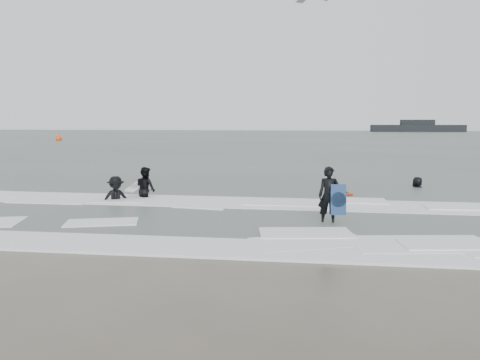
# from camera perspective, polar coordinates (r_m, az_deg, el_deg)

# --- Properties ---
(ground) EXTENTS (320.00, 320.00, 0.00)m
(ground) POSITION_cam_1_polar(r_m,az_deg,el_deg) (12.80, -3.44, -7.66)
(ground) COLOR brown
(ground) RESTS_ON ground
(sea) EXTENTS (320.00, 320.00, 0.00)m
(sea) POSITION_cam_1_polar(r_m,az_deg,el_deg) (92.18, 7.15, 5.08)
(sea) COLOR #47544C
(sea) RESTS_ON ground
(surfer_centre) EXTENTS (0.69, 0.46, 1.87)m
(surfer_centre) POSITION_cam_1_polar(r_m,az_deg,el_deg) (15.30, 10.71, -5.31)
(surfer_centre) COLOR black
(surfer_centre) RESTS_ON ground
(surfer_wading) EXTENTS (1.18, 1.13, 1.92)m
(surfer_wading) POSITION_cam_1_polar(r_m,az_deg,el_deg) (20.29, -11.40, -2.27)
(surfer_wading) COLOR black
(surfer_wading) RESTS_ON ground
(surfer_breaker) EXTENTS (1.41, 1.29, 1.91)m
(surfer_breaker) POSITION_cam_1_polar(r_m,az_deg,el_deg) (19.81, -14.87, -2.59)
(surfer_breaker) COLOR black
(surfer_breaker) RESTS_ON ground
(surfer_right_near) EXTENTS (0.90, 1.00, 1.63)m
(surfer_right_near) POSITION_cam_1_polar(r_m,az_deg,el_deg) (21.04, 11.05, -1.92)
(surfer_right_near) COLOR black
(surfer_right_near) RESTS_ON ground
(surfer_right_far) EXTENTS (0.98, 0.97, 1.72)m
(surfer_right_far) POSITION_cam_1_polar(r_m,az_deg,el_deg) (24.64, 20.80, -0.95)
(surfer_right_far) COLOR black
(surfer_right_far) RESTS_ON ground
(surf_foam) EXTENTS (30.03, 9.06, 0.09)m
(surf_foam) POSITION_cam_1_polar(r_m,az_deg,el_deg) (16.33, -0.70, -4.25)
(surf_foam) COLOR white
(surf_foam) RESTS_ON ground
(bodyboards) EXTENTS (9.58, 6.99, 1.25)m
(bodyboards) POSITION_cam_1_polar(r_m,az_deg,el_deg) (18.45, 3.24, -1.50)
(bodyboards) COLOR #10284E
(bodyboards) RESTS_ON ground
(buoy) EXTENTS (1.00, 1.00, 1.65)m
(buoy) POSITION_cam_1_polar(r_m,az_deg,el_deg) (85.52, -21.24, 4.74)
(buoy) COLOR #E7410A
(buoy) RESTS_ON ground
(vessel_horizon) EXTENTS (28.18, 5.03, 3.82)m
(vessel_horizon) POSITION_cam_1_polar(r_m,az_deg,el_deg) (158.59, 20.78, 6.00)
(vessel_horizon) COLOR black
(vessel_horizon) RESTS_ON ground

